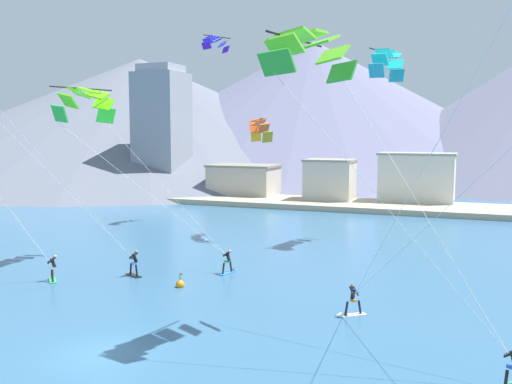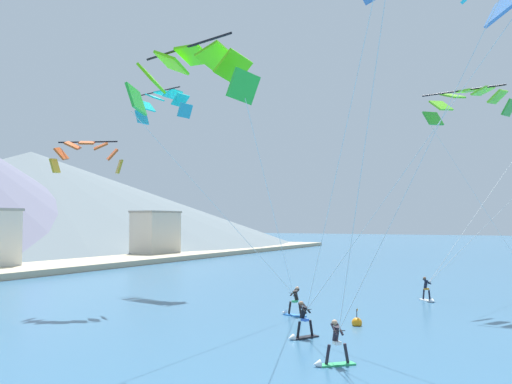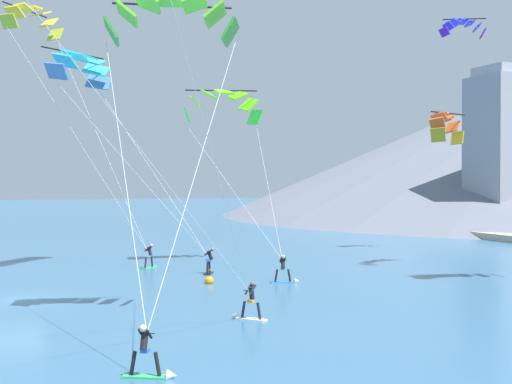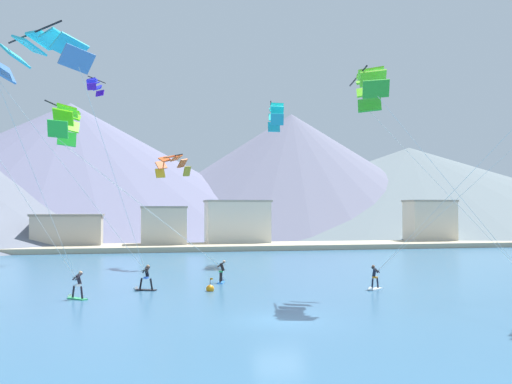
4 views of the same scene
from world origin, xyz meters
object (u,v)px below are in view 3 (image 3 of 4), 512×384
kitesurfer_near_lead (247,307)px  race_marker_buoy (209,281)px  parafoil_kite_far_left (171,15)px  parafoil_kite_far_right (33,19)px  kitesurfer_far_left (151,360)px  kitesurfer_far_right (151,260)px  kitesurfer_mid_center (210,265)px  parafoil_kite_distant_low_drift (445,124)px  kitesurfer_near_trail (286,274)px  parafoil_kite_distant_mid_solo (463,26)px  parafoil_kite_mid_center (82,66)px  parafoil_kite_near_trail (223,103)px

kitesurfer_near_lead → race_marker_buoy: 11.35m
parafoil_kite_far_left → parafoil_kite_far_right: bearing=-170.5°
kitesurfer_far_left → kitesurfer_far_right: bearing=167.4°
kitesurfer_mid_center → parafoil_kite_distant_low_drift: 19.38m
kitesurfer_near_trail → parafoil_kite_distant_mid_solo: (-10.94, 21.13, 18.75)m
kitesurfer_far_right → kitesurfer_mid_center: bearing=35.8°
kitesurfer_near_lead → parafoil_kite_far_right: (-26.81, -7.32, 17.83)m
kitesurfer_near_lead → kitesurfer_far_left: size_ratio=0.99×
parafoil_kite_distant_low_drift → kitesurfer_mid_center: bearing=-100.0°
parafoil_kite_distant_mid_solo → kitesurfer_far_left: bearing=-49.6°
parafoil_kite_mid_center → kitesurfer_far_right: bearing=72.0°
kitesurfer_near_trail → parafoil_kite_distant_mid_solo: parafoil_kite_distant_mid_solo is taller
parafoil_kite_far_left → kitesurfer_far_left: bearing=-18.2°
parafoil_kite_far_left → kitesurfer_near_lead: bearing=65.0°
parafoil_kite_near_trail → race_marker_buoy: 15.97m
kitesurfer_near_trail → parafoil_kite_far_left: size_ratio=0.14×
parafoil_kite_mid_center → kitesurfer_near_lead: bearing=11.7°
kitesurfer_far_left → parafoil_kite_far_right: parafoil_kite_far_right is taller
kitesurfer_far_right → parafoil_kite_near_trail: parafoil_kite_near_trail is taller
kitesurfer_near_lead → parafoil_kite_mid_center: (-21.33, -4.43, 13.68)m
kitesurfer_mid_center → parafoil_kite_distant_low_drift: size_ratio=0.43×
kitesurfer_far_right → kitesurfer_near_lead: bearing=-0.3°
kitesurfer_mid_center → parafoil_kite_distant_mid_solo: parafoil_kite_distant_mid_solo is taller
kitesurfer_near_lead → kitesurfer_near_trail: kitesurfer_near_trail is taller
parafoil_kite_distant_mid_solo → kitesurfer_near_trail: bearing=-62.6°
kitesurfer_mid_center → parafoil_kite_mid_center: bearing=-126.9°
parafoil_kite_near_trail → parafoil_kite_distant_low_drift: parafoil_kite_near_trail is taller
kitesurfer_near_lead → parafoil_kite_far_left: size_ratio=0.14×
parafoil_kite_near_trail → parafoil_kite_distant_mid_solo: bearing=88.8°
parafoil_kite_mid_center → parafoil_kite_near_trail: bearing=88.8°
kitesurfer_far_left → parafoil_kite_distant_mid_solo: parafoil_kite_distant_mid_solo is taller
kitesurfer_far_right → parafoil_kite_distant_mid_solo: parafoil_kite_distant_mid_solo is taller
parafoil_kite_far_left → parafoil_kite_far_right: 26.16m
kitesurfer_mid_center → parafoil_kite_near_trail: (-5.47, 2.77, 11.39)m
kitesurfer_near_trail → kitesurfer_far_right: bearing=-149.2°
kitesurfer_far_left → race_marker_buoy: kitesurfer_far_left is taller
kitesurfer_far_left → parafoil_kite_distant_low_drift: 34.31m
kitesurfer_mid_center → parafoil_kite_distant_low_drift: bearing=80.0°
kitesurfer_near_lead → parafoil_kite_near_trail: parafoil_kite_near_trail is taller
kitesurfer_near_lead → parafoil_kite_mid_center: size_ratio=0.13×
kitesurfer_near_trail → parafoil_kite_mid_center: parafoil_kite_mid_center is taller
kitesurfer_far_left → parafoil_kite_far_right: 38.88m
parafoil_kite_near_trail → parafoil_kite_distant_low_drift: (8.40, 13.82, -1.80)m
kitesurfer_near_trail → kitesurfer_mid_center: size_ratio=0.99×
kitesurfer_near_trail → kitesurfer_mid_center: 6.62m
kitesurfer_near_trail → kitesurfer_far_left: (17.47, -12.22, -0.00)m
kitesurfer_far_left → parafoil_kite_far_right: size_ratio=0.10×
kitesurfer_far_left → kitesurfer_near_trail: bearing=145.0°
parafoil_kite_distant_low_drift → kitesurfer_far_right: bearing=-110.0°
kitesurfer_near_trail → parafoil_kite_far_left: 17.97m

